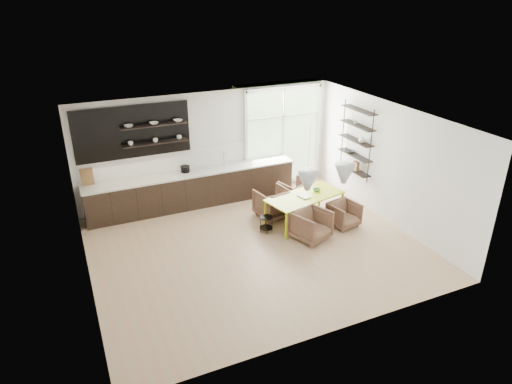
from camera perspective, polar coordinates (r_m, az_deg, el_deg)
name	(u,v)px	position (r m, az deg, el deg)	size (l,w,h in m)	color
room	(259,166)	(10.71, 0.43, 3.22)	(7.02, 6.01, 2.91)	tan
kitchen_run	(190,184)	(12.03, -8.28, 0.96)	(5.54, 0.69, 2.75)	black
right_shelving	(356,143)	(12.06, 12.45, 6.06)	(0.26, 1.22, 1.90)	black
dining_table	(305,198)	(11.10, 6.12, -0.69)	(2.06, 1.27, 0.70)	#ADC311
armchair_back_left	(273,203)	(11.42, 2.16, -1.39)	(0.78, 0.80, 0.73)	brown
armchair_back_right	(296,193)	(12.05, 5.03, -0.14)	(0.74, 0.76, 0.69)	brown
armchair_front_left	(311,225)	(10.50, 6.89, -4.11)	(0.75, 0.77, 0.70)	brown
armchair_front_right	(344,214)	(11.20, 10.92, -2.76)	(0.64, 0.66, 0.60)	brown
wire_stool	(266,222)	(10.74, 1.28, -3.78)	(0.32, 0.32, 0.40)	black
table_book	(301,197)	(10.94, 5.61, -0.68)	(0.22, 0.30, 0.03)	white
table_bowl	(317,190)	(11.35, 7.58, 0.26)	(0.18, 0.18, 0.06)	#4A7D4B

